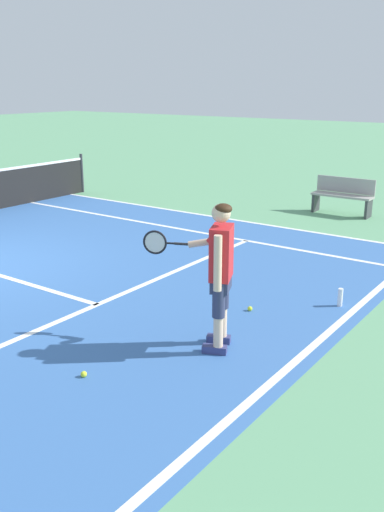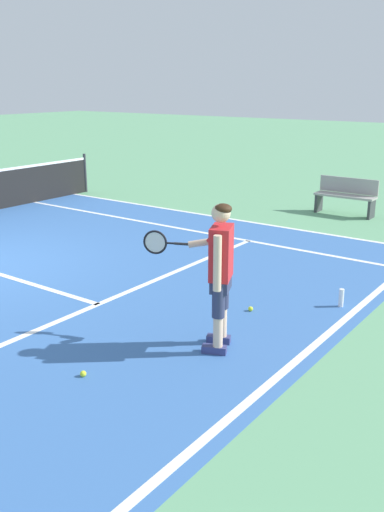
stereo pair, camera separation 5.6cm
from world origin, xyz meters
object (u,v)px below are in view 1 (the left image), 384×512
tennis_ball_by_baseline (84,374)px  water_bottle (340,297)px  tennis_player (219,267)px  tennis_ball_near_feet (250,309)px  courtside_bench (343,195)px

tennis_ball_by_baseline → water_bottle: 3.75m
tennis_player → tennis_ball_by_baseline: (-1.40, 0.76, -0.96)m
tennis_ball_near_feet → tennis_ball_by_baseline: size_ratio=1.00×
courtside_bench → tennis_ball_by_baseline: bearing=-175.6°
tennis_ball_near_feet → courtside_bench: size_ratio=0.05×
water_bottle → courtside_bench: bearing=21.0°
tennis_ball_by_baseline → courtside_bench: (9.01, 0.69, 0.42)m
tennis_player → tennis_ball_near_feet: size_ratio=25.95×
tennis_player → water_bottle: size_ratio=6.68×
courtside_bench → water_bottle: size_ratio=5.46×
courtside_bench → water_bottle: 5.96m
tennis_ball_near_feet → courtside_bench: courtside_bench is taller
tennis_player → water_bottle: tennis_player is taller
water_bottle → tennis_ball_near_feet: bearing=133.3°
tennis_player → tennis_ball_by_baseline: bearing=151.4°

